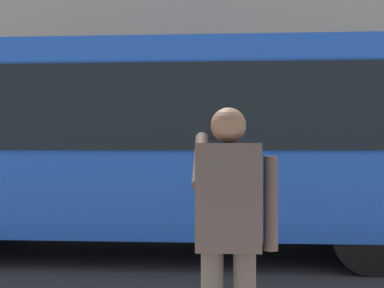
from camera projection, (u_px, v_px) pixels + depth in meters
ground_plane at (256, 249)px, 7.89m from camera, size 60.00×60.00×0.00m
red_bus at (145, 140)px, 7.60m from camera, size 9.05×2.54×3.08m
pedestrian_photographer at (229, 222)px, 3.13m from camera, size 0.53×0.52×1.70m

